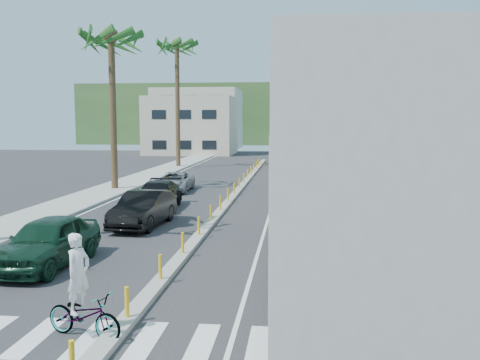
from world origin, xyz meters
name	(u,v)px	position (x,y,z in m)	size (l,w,h in m)	color
ground	(140,308)	(0.00, 0.00, 0.00)	(140.00, 140.00, 0.00)	#28282B
sidewalk	(126,184)	(-8.50, 25.00, 0.07)	(3.00, 90.00, 0.15)	gray
rails	(312,182)	(5.00, 28.00, 0.03)	(1.56, 100.00, 0.06)	black
median	(234,195)	(0.00, 19.96, 0.09)	(0.45, 60.00, 0.85)	gray
crosswalk	(112,340)	(0.00, -2.00, 0.01)	(14.00, 2.20, 0.01)	silver
lane_markings	(213,186)	(-2.15, 25.00, 0.00)	(9.42, 90.00, 0.01)	silver
freight_train	(316,148)	(5.00, 21.27, 2.91)	(3.00, 60.94, 5.85)	beige
palm_trees	(117,27)	(-8.10, 22.70, 10.81)	(3.50, 37.20, 13.75)	brown
buildings	(232,123)	(-6.41, 71.66, 4.36)	(38.00, 27.00, 10.00)	beige
hillside	(279,115)	(0.00, 100.00, 6.00)	(80.00, 20.00, 12.00)	#385628
car_lead	(48,242)	(-4.01, 3.41, 0.80)	(2.12, 4.78, 1.60)	#103220
car_second	(143,209)	(-2.84, 10.08, 0.77)	(1.99, 4.81, 1.55)	black
car_third	(157,195)	(-3.45, 14.66, 0.73)	(2.29, 5.12, 1.46)	black
car_rear	(174,182)	(-4.18, 21.78, 0.64)	(2.24, 4.65, 1.28)	#9EA1A3
cyclist	(83,305)	(-0.67, -1.90, 0.71)	(1.75, 2.26, 2.26)	#9EA0A5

